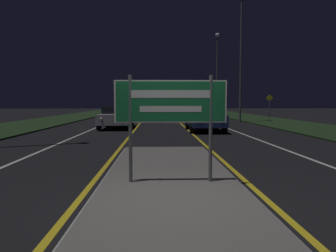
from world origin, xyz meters
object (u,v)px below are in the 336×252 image
at_px(car_receding_1, 193,113).
at_px(car_approaching_0, 117,116).
at_px(car_approaching_1, 134,111).
at_px(streetlight_right_near, 241,36).
at_px(warning_sign, 269,105).
at_px(highway_sign, 171,106).
at_px(car_receding_0, 205,118).
at_px(streetlight_right_far, 217,66).

height_order(car_receding_1, car_approaching_0, car_approaching_0).
bearing_deg(car_approaching_1, streetlight_right_near, -43.55).
bearing_deg(warning_sign, highway_sign, -113.59).
bearing_deg(car_receding_0, highway_sign, -101.47).
height_order(car_receding_0, warning_sign, warning_sign).
bearing_deg(car_approaching_1, highway_sign, -84.70).
relative_size(car_receding_0, car_receding_1, 0.94).
distance_m(streetlight_right_near, warning_sign, 6.49).
height_order(streetlight_right_near, car_receding_0, streetlight_right_near).
distance_m(car_receding_0, car_approaching_0, 5.83).
height_order(highway_sign, warning_sign, warning_sign).
distance_m(car_receding_1, warning_sign, 6.77).
height_order(car_receding_0, car_approaching_0, car_receding_0).
relative_size(car_receding_1, car_approaching_1, 1.04).
bearing_deg(highway_sign, warning_sign, 66.41).
bearing_deg(warning_sign, car_receding_0, -126.23).
height_order(streetlight_right_far, car_approaching_0, streetlight_right_far).
bearing_deg(warning_sign, car_receding_1, -173.69).
bearing_deg(car_receding_0, streetlight_right_far, 77.53).
bearing_deg(streetlight_right_near, streetlight_right_far, 90.34).
height_order(streetlight_right_far, warning_sign, streetlight_right_far).
height_order(streetlight_right_far, car_approaching_1, streetlight_right_far).
distance_m(highway_sign, warning_sign, 23.70).
height_order(streetlight_right_far, car_receding_0, streetlight_right_far).
xyz_separation_m(car_approaching_0, warning_sign, (12.30, 7.12, 0.69)).
distance_m(streetlight_right_near, car_receding_0, 10.79).
bearing_deg(car_receding_0, car_approaching_1, 107.16).
relative_size(car_approaching_1, warning_sign, 1.97).
distance_m(car_receding_1, car_approaching_1, 9.47).
distance_m(car_approaching_0, car_approaching_1, 14.13).
xyz_separation_m(car_receding_0, car_approaching_0, (-5.28, 2.46, -0.03)).
distance_m(car_receding_0, car_approaching_1, 17.37).
bearing_deg(car_receding_0, warning_sign, 53.77).
bearing_deg(highway_sign, car_approaching_0, 100.93).
bearing_deg(warning_sign, car_approaching_1, 150.01).
relative_size(streetlight_right_near, car_receding_1, 2.31).
distance_m(streetlight_right_far, car_receding_0, 19.06).
xyz_separation_m(highway_sign, streetlight_right_near, (6.49, 20.02, 5.36)).
bearing_deg(car_approaching_1, car_receding_1, -54.88).
distance_m(streetlight_right_near, car_approaching_0, 12.43).
bearing_deg(streetlight_right_far, warning_sign, -70.04).
xyz_separation_m(streetlight_right_near, streetlight_right_far, (-0.06, 10.09, -1.23)).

